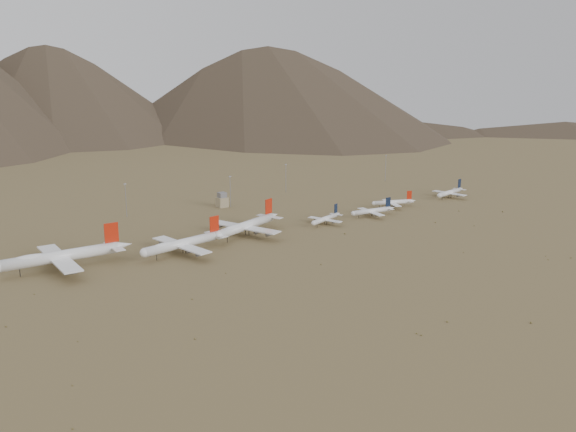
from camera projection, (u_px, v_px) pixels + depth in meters
ground at (276, 248)px, 407.28m from camera, size 3000.00×3000.00×0.00m
widebody_west at (62, 256)px, 364.41m from camera, size 77.92×59.71×23.13m
widebody_centre at (183, 243)px, 393.92m from camera, size 65.16×50.84×19.49m
widebody_east at (246, 225)px, 434.01m from camera, size 66.22×52.98×20.68m
narrowbody_a at (326, 218)px, 465.51m from camera, size 36.18×26.98×12.42m
narrowbody_b at (373, 211)px, 487.52m from camera, size 39.95×28.98×13.22m
narrowbody_c at (393, 202)px, 517.52m from camera, size 36.64×27.42×12.68m
narrowbody_d at (450, 192)px, 553.60m from camera, size 42.07×30.81×14.04m
control_tower at (222, 201)px, 517.68m from camera, size 8.00×8.00×12.00m
mast_west at (126, 198)px, 483.88m from camera, size 2.00×0.60×25.70m
mast_centre at (230, 190)px, 514.78m from camera, size 2.00×0.60×25.70m
mast_east at (286, 177)px, 572.28m from camera, size 2.00×0.60×25.70m
mast_far_east at (386, 167)px, 624.20m from camera, size 2.00×0.60×25.70m
desert_scrub at (412, 268)px, 367.03m from camera, size 421.95×184.10×0.95m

